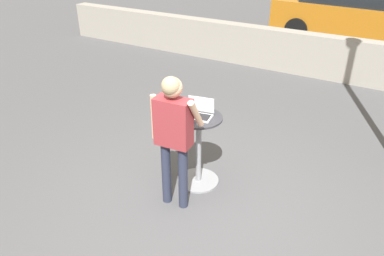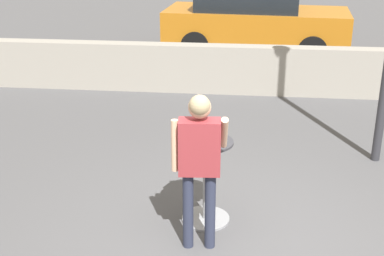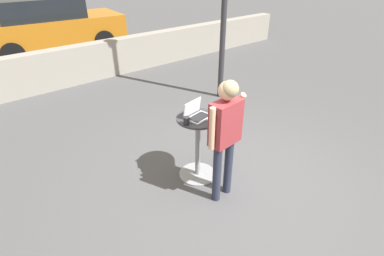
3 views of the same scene
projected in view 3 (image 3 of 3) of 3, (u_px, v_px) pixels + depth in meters
The scene contains 7 objects.
ground_plane at pixel (238, 184), 4.30m from camera, with size 50.00×50.00×0.00m, color #4C4C4F.
pavement_kerb at pixel (87, 63), 7.62m from camera, with size 14.20×0.35×0.93m.
cafe_table at pixel (198, 146), 4.22m from camera, with size 0.58×0.58×0.97m.
laptop at pixel (197, 114), 3.97m from camera, with size 0.37×0.31×0.22m.
coffee_mug at pixel (187, 121), 3.81m from camera, with size 0.12×0.08×0.10m.
standing_person at pixel (225, 128), 3.57m from camera, with size 0.55×0.39×1.67m.
parked_car_near_street at pixel (49, 25), 9.74m from camera, with size 4.58×2.25×1.71m.
Camera 3 is at (-2.61, -2.14, 2.85)m, focal length 28.00 mm.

